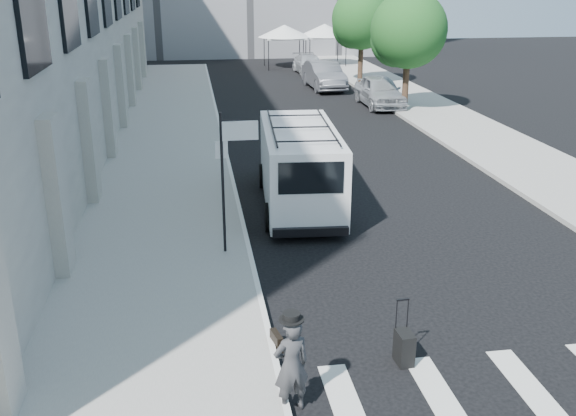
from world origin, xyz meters
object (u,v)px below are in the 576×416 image
object	(u,v)px
parked_car_b	(324,75)
parked_car_a	(380,91)
parked_car_c	(309,65)
briefcase	(276,341)
cargo_van	(299,165)
suitcase	(404,347)
businessman	(291,366)

from	to	relation	value
parked_car_b	parked_car_a	bearing A→B (deg)	-75.85
parked_car_b	parked_car_c	world-z (taller)	parked_car_b
parked_car_a	parked_car_c	world-z (taller)	parked_car_a
parked_car_b	briefcase	bearing A→B (deg)	-105.72
cargo_van	parked_car_c	xyz separation A→B (m)	(5.41, 27.70, -0.58)
suitcase	parked_car_a	distance (m)	24.67
briefcase	parked_car_a	size ratio (longest dim) A/B	0.09
parked_car_b	parked_car_c	size ratio (longest dim) A/B	1.13
briefcase	parked_car_b	bearing A→B (deg)	64.47
briefcase	cargo_van	distance (m)	8.27
briefcase	suitcase	world-z (taller)	suitcase
businessman	suitcase	world-z (taller)	businessman
cargo_van	businessman	bearing A→B (deg)	-96.30
suitcase	parked_car_b	world-z (taller)	parked_car_b
briefcase	parked_car_c	distance (m)	36.43
cargo_van	suitcase	bearing A→B (deg)	-83.16
briefcase	cargo_van	bearing A→B (deg)	65.31
briefcase	parked_car_a	world-z (taller)	parked_car_a
briefcase	businessman	bearing A→B (deg)	-102.19
suitcase	parked_car_b	distance (m)	30.24
suitcase	cargo_van	xyz separation A→B (m)	(-0.44, 8.79, 0.93)
suitcase	parked_car_a	xyz separation A→B (m)	(6.48, 23.80, 0.50)
parked_car_c	parked_car_b	bearing A→B (deg)	-94.40
businessman	parked_car_c	distance (m)	38.18
suitcase	cargo_van	size ratio (longest dim) A/B	0.18
cargo_van	parked_car_c	bearing A→B (deg)	82.93
businessman	parked_car_b	size ratio (longest dim) A/B	0.32
cargo_van	parked_car_b	size ratio (longest dim) A/B	1.28
cargo_van	parked_car_c	distance (m)	28.23
parked_car_a	businessman	bearing A→B (deg)	-109.29
businessman	parked_car_a	distance (m)	26.28
suitcase	parked_car_c	size ratio (longest dim) A/B	0.26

